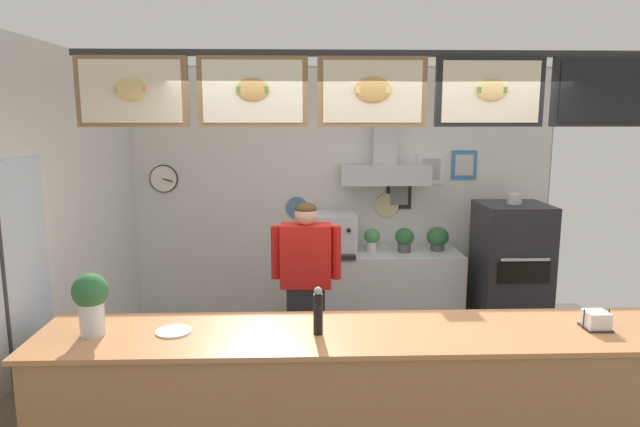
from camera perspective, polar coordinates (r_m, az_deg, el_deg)
back_wall_assembly at (r=5.99m, az=2.59°, el=2.20°), size 4.55×2.65×2.80m
left_wall_with_window at (r=4.13m, az=-28.22°, el=-3.77°), size 0.15×4.93×2.80m
service_counter at (r=3.68m, az=5.50°, el=-19.13°), size 4.05×0.71×1.02m
back_prep_counter at (r=6.02m, az=6.37°, el=-8.06°), size 1.59×0.64×0.90m
pizza_oven at (r=6.00m, az=18.71°, el=-5.83°), size 0.66×0.70×1.54m
shop_worker at (r=4.67m, az=-1.41°, el=-7.94°), size 0.57×0.24×1.60m
espresso_machine at (r=5.78m, az=1.37°, el=-2.04°), size 0.45×0.56×0.41m
potted_oregano at (r=5.88m, az=8.55°, el=-2.55°), size 0.20×0.20×0.25m
potted_thyme at (r=6.01m, az=11.85°, el=-2.43°), size 0.23×0.23×0.25m
potted_basil at (r=5.89m, az=5.30°, el=-2.53°), size 0.17×0.17×0.23m
pepper_grinder at (r=3.36m, az=-0.19°, el=-9.85°), size 0.06×0.06×0.29m
basil_vase at (r=3.59m, az=-22.21°, el=-8.33°), size 0.21×0.21×0.37m
napkin_holder at (r=3.85m, az=26.19°, el=-9.72°), size 0.16×0.15×0.12m
condiment_plate at (r=3.54m, az=-14.63°, el=-11.48°), size 0.21×0.21×0.01m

